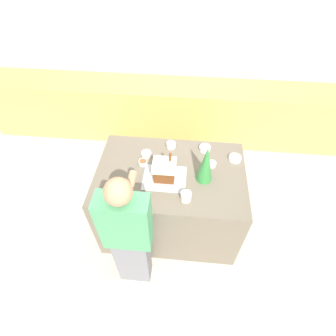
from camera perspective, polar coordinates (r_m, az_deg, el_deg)
ground_plane at (r=3.40m, az=0.45°, el=-11.46°), size 12.00×12.00×0.00m
wall_back at (r=4.10m, az=3.37°, el=24.43°), size 8.00×0.05×2.60m
back_cabinet_block at (r=4.24m, az=2.61°, el=12.10°), size 6.00×0.60×0.91m
kitchen_island at (r=3.00m, az=0.50°, el=-6.86°), size 1.51×1.00×0.94m
baking_tray at (r=2.58m, az=-0.77°, el=-2.24°), size 0.42×0.34×0.01m
gingerbread_house at (r=2.48m, az=-0.79°, el=-0.42°), size 0.22×0.17×0.32m
decorative_tree at (r=2.45m, az=8.23°, el=0.92°), size 0.16×0.16×0.42m
candy_bowl_front_corner at (r=2.83m, az=14.39°, el=2.09°), size 0.13×0.13×0.04m
candy_bowl_near_tray_left at (r=2.79m, az=-4.76°, el=3.10°), size 0.11×0.11×0.04m
candy_bowl_behind_tray at (r=2.87m, az=8.04°, el=4.31°), size 0.12×0.12×0.05m
candy_bowl_beside_tree at (r=2.87m, az=0.67°, el=5.07°), size 0.10×0.10×0.05m
candy_bowl_far_right at (r=2.72m, az=9.50°, el=0.88°), size 0.09×0.09×0.04m
candy_bowl_center_rear at (r=2.70m, az=-5.48°, el=1.22°), size 0.09×0.09×0.04m
mug at (r=2.40m, az=3.94°, el=-6.20°), size 0.10×0.10×0.09m
person at (r=2.39m, az=-8.52°, el=-14.64°), size 0.42×0.52×1.59m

